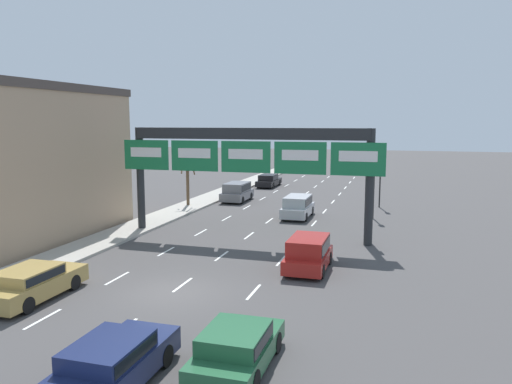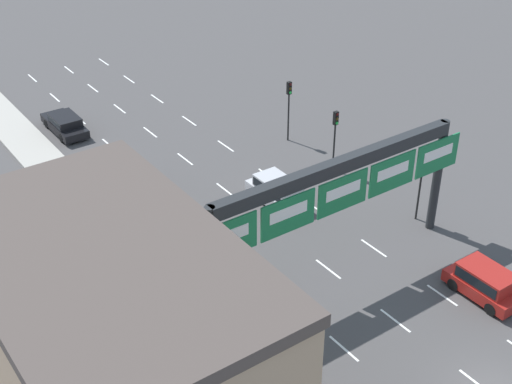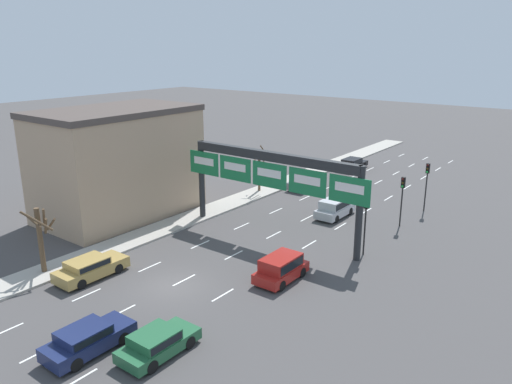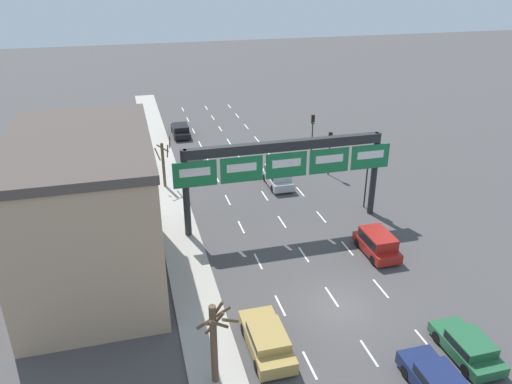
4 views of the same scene
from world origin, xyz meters
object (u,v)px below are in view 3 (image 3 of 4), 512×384
(suv_grey, at_px, (305,180))
(tree_bare_second, at_px, (41,235))
(car_navy, at_px, (87,338))
(suv_red, at_px, (281,267))
(car_black, at_px, (352,163))
(sign_gantry, at_px, (271,171))
(suv_silver, at_px, (335,207))
(traffic_light_mid_block, at_px, (427,177))
(car_gold, at_px, (90,267))
(tree_bare_closest, at_px, (260,168))
(traffic_light_near_gantry, at_px, (366,213))
(car_green, at_px, (157,342))
(traffic_light_far_end, at_px, (402,191))

(suv_grey, relative_size, tree_bare_second, 0.93)
(car_navy, height_order, suv_red, suv_red)
(car_black, bearing_deg, suv_red, -71.51)
(suv_red, height_order, tree_bare_second, tree_bare_second)
(sign_gantry, height_order, suv_silver, sign_gantry)
(car_navy, xyz_separation_m, traffic_light_mid_block, (5.63, 31.60, 2.44))
(car_navy, distance_m, suv_silver, 25.24)
(car_black, height_order, suv_grey, suv_grey)
(traffic_light_mid_block, bearing_deg, car_black, 140.28)
(car_gold, relative_size, tree_bare_second, 1.02)
(sign_gantry, xyz_separation_m, tree_bare_second, (-8.04, -14.45, -2.61))
(car_black, height_order, tree_bare_closest, tree_bare_closest)
(car_black, height_order, car_gold, car_black)
(car_navy, xyz_separation_m, traffic_light_near_gantry, (5.58, 19.14, 2.42))
(car_gold, relative_size, suv_silver, 1.10)
(car_green, xyz_separation_m, car_black, (-9.72, 40.03, 0.04))
(car_green, bearing_deg, sign_gantry, 106.37)
(car_gold, height_order, tree_bare_second, tree_bare_second)
(car_navy, bearing_deg, car_green, 33.00)
(suv_red, bearing_deg, traffic_light_far_end, 80.98)
(suv_red, xyz_separation_m, traffic_light_far_end, (2.26, 14.23, 2.12))
(car_black, distance_m, tree_bare_second, 38.55)
(suv_red, height_order, tree_bare_closest, tree_bare_closest)
(traffic_light_far_end, bearing_deg, traffic_light_near_gantry, -88.54)
(car_gold, bearing_deg, suv_silver, 71.34)
(traffic_light_mid_block, bearing_deg, suv_red, -97.32)
(car_navy, relative_size, tree_bare_closest, 0.91)
(suv_grey, xyz_separation_m, suv_red, (10.06, -19.06, -0.03))
(car_black, xyz_separation_m, tree_bare_second, (-3.04, -38.38, 1.98))
(car_green, bearing_deg, traffic_light_mid_block, 84.79)
(car_gold, height_order, traffic_light_far_end, traffic_light_far_end)
(car_navy, bearing_deg, suv_red, 75.58)
(suv_red, height_order, suv_silver, suv_silver)
(traffic_light_mid_block, bearing_deg, car_green, -95.21)
(car_black, relative_size, tree_bare_closest, 0.98)
(car_black, xyz_separation_m, suv_silver, (6.73, -16.69, 0.18))
(car_navy, relative_size, car_gold, 0.96)
(suv_red, relative_size, tree_bare_second, 0.85)
(car_green, xyz_separation_m, car_navy, (-2.92, -1.90, 0.05))
(car_black, xyz_separation_m, suv_grey, (-0.12, -10.65, 0.21))
(car_green, xyz_separation_m, tree_bare_second, (-12.76, 1.65, 2.02))
(suv_silver, bearing_deg, car_navy, -89.84)
(suv_silver, bearing_deg, tree_bare_closest, 167.66)
(suv_silver, bearing_deg, car_black, 111.96)
(car_gold, xyz_separation_m, suv_silver, (6.83, 20.24, 0.18))
(car_green, xyz_separation_m, suv_red, (0.22, 10.31, 0.22))
(suv_grey, relative_size, suv_silver, 0.99)
(car_gold, height_order, suv_red, suv_red)
(traffic_light_mid_block, bearing_deg, suv_silver, -131.85)
(car_navy, height_order, car_gold, car_navy)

